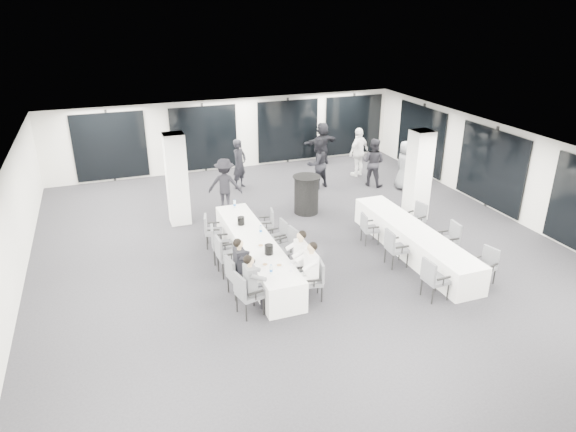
% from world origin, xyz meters
% --- Properties ---
extents(room, '(14.04, 16.04, 2.84)m').
position_xyz_m(room, '(0.89, 1.11, 1.39)').
color(room, black).
rests_on(room, ground).
extents(column_left, '(0.60, 0.60, 2.80)m').
position_xyz_m(column_left, '(-2.80, 3.20, 1.40)').
color(column_left, white).
rests_on(column_left, floor).
extents(column_right, '(0.60, 0.60, 2.80)m').
position_xyz_m(column_right, '(4.20, 1.00, 1.40)').
color(column_right, white).
rests_on(column_right, floor).
extents(banquet_table_main, '(0.90, 5.00, 0.75)m').
position_xyz_m(banquet_table_main, '(-1.43, -0.29, 0.38)').
color(banquet_table_main, silver).
rests_on(banquet_table_main, floor).
extents(banquet_table_side, '(0.90, 5.00, 0.75)m').
position_xyz_m(banquet_table_side, '(2.75, -1.12, 0.38)').
color(banquet_table_side, silver).
rests_on(banquet_table_side, floor).
extents(cocktail_table, '(0.89, 0.89, 1.23)m').
position_xyz_m(cocktail_table, '(1.15, 2.57, 0.62)').
color(cocktail_table, black).
rests_on(cocktail_table, floor).
extents(chair_main_left_near, '(0.61, 0.65, 1.02)m').
position_xyz_m(chair_main_left_near, '(-2.26, -2.39, 0.58)').
color(chair_main_left_near, '#53555B').
rests_on(chair_main_left_near, floor).
extents(chair_main_left_second, '(0.57, 0.61, 0.99)m').
position_xyz_m(chair_main_left_second, '(-2.26, -1.53, 0.57)').
color(chair_main_left_second, '#53555B').
rests_on(chair_main_left_second, floor).
extents(chair_main_left_mid, '(0.55, 0.61, 1.04)m').
position_xyz_m(chair_main_left_mid, '(-2.27, -0.48, 0.59)').
color(chair_main_left_mid, '#53555B').
rests_on(chair_main_left_mid, floor).
extents(chair_main_left_fourth, '(0.58, 0.62, 1.00)m').
position_xyz_m(chair_main_left_fourth, '(-2.26, 0.25, 0.57)').
color(chair_main_left_fourth, '#53555B').
rests_on(chair_main_left_fourth, floor).
extents(chair_main_left_far, '(0.56, 0.59, 0.93)m').
position_xyz_m(chair_main_left_far, '(-2.26, 1.20, 0.53)').
color(chair_main_left_far, '#53555B').
rests_on(chair_main_left_far, floor).
extents(chair_main_right_near, '(0.55, 0.58, 0.93)m').
position_xyz_m(chair_main_right_near, '(-0.60, -2.27, 0.53)').
color(chair_main_right_near, '#53555B').
rests_on(chair_main_right_near, floor).
extents(chair_main_right_second, '(0.54, 0.58, 0.93)m').
position_xyz_m(chair_main_right_second, '(-0.60, -1.63, 0.53)').
color(chair_main_right_second, '#53555B').
rests_on(chair_main_right_second, floor).
extents(chair_main_right_mid, '(0.58, 0.61, 0.99)m').
position_xyz_m(chair_main_right_mid, '(-0.59, -0.52, 0.56)').
color(chair_main_right_mid, '#53555B').
rests_on(chair_main_right_mid, floor).
extents(chair_main_right_fourth, '(0.49, 0.54, 0.91)m').
position_xyz_m(chair_main_right_fourth, '(-0.60, 0.22, 0.52)').
color(chair_main_right_fourth, '#53555B').
rests_on(chair_main_right_fourth, floor).
extents(chair_main_right_far, '(0.51, 0.54, 0.86)m').
position_xyz_m(chair_main_right_far, '(-0.60, 1.18, 0.49)').
color(chair_main_right_far, '#53555B').
rests_on(chair_main_right_far, floor).
extents(chair_side_left_near, '(0.53, 0.58, 1.00)m').
position_xyz_m(chair_side_left_near, '(1.91, -3.22, 0.57)').
color(chair_side_left_near, '#53555B').
rests_on(chair_side_left_near, floor).
extents(chair_side_left_mid, '(0.53, 0.58, 0.99)m').
position_xyz_m(chair_side_left_mid, '(1.91, -1.53, 0.57)').
color(chair_side_left_mid, '#53555B').
rests_on(chair_side_left_mid, floor).
extents(chair_side_left_far, '(0.50, 0.54, 0.89)m').
position_xyz_m(chair_side_left_far, '(1.92, -0.12, 0.51)').
color(chair_side_left_far, '#53555B').
rests_on(chair_side_left_far, floor).
extents(chair_side_right_near, '(0.55, 0.58, 0.90)m').
position_xyz_m(chair_side_right_near, '(3.57, -3.03, 0.51)').
color(chair_side_right_near, '#53555B').
rests_on(chair_side_right_near, floor).
extents(chair_side_right_mid, '(0.52, 0.57, 0.96)m').
position_xyz_m(chair_side_right_mid, '(3.58, -1.58, 0.55)').
color(chair_side_right_mid, '#53555B').
rests_on(chair_side_right_mid, floor).
extents(chair_side_right_far, '(0.56, 0.59, 0.94)m').
position_xyz_m(chair_side_right_far, '(3.58, -0.04, 0.54)').
color(chair_side_right_far, '#53555B').
rests_on(chair_side_right_far, floor).
extents(seated_guest_a, '(0.50, 0.38, 1.44)m').
position_xyz_m(seated_guest_a, '(-2.09, -2.37, 0.81)').
color(seated_guest_a, slate).
rests_on(seated_guest_a, floor).
extents(seated_guest_b, '(0.50, 0.38, 1.44)m').
position_xyz_m(seated_guest_b, '(-2.09, -1.52, 0.81)').
color(seated_guest_b, black).
rests_on(seated_guest_b, floor).
extents(seated_guest_c, '(0.50, 0.38, 1.44)m').
position_xyz_m(seated_guest_c, '(-0.76, -2.26, 0.81)').
color(seated_guest_c, white).
rests_on(seated_guest_c, floor).
extents(seated_guest_d, '(0.50, 0.38, 1.44)m').
position_xyz_m(seated_guest_d, '(-0.76, -1.61, 0.81)').
color(seated_guest_d, white).
rests_on(seated_guest_d, floor).
extents(standing_guest_a, '(0.96, 0.94, 2.04)m').
position_xyz_m(standing_guest_a, '(-0.23, 5.59, 1.02)').
color(standing_guest_a, black).
rests_on(standing_guest_a, floor).
extents(standing_guest_b, '(1.13, 0.89, 2.05)m').
position_xyz_m(standing_guest_b, '(2.39, 4.63, 1.02)').
color(standing_guest_b, black).
rests_on(standing_guest_b, floor).
extents(standing_guest_c, '(1.41, 1.08, 1.95)m').
position_xyz_m(standing_guest_c, '(-1.21, 3.74, 0.97)').
color(standing_guest_c, black).
rests_on(standing_guest_c, floor).
extents(standing_guest_d, '(1.44, 1.19, 2.13)m').
position_xyz_m(standing_guest_d, '(4.46, 5.38, 1.07)').
color(standing_guest_d, white).
rests_on(standing_guest_d, floor).
extents(standing_guest_e, '(0.72, 1.05, 2.03)m').
position_xyz_m(standing_guest_e, '(5.29, 3.40, 1.01)').
color(standing_guest_e, slate).
rests_on(standing_guest_e, floor).
extents(standing_guest_f, '(1.95, 1.13, 1.99)m').
position_xyz_m(standing_guest_f, '(3.73, 7.20, 1.00)').
color(standing_guest_f, black).
rests_on(standing_guest_f, floor).
extents(standing_guest_h, '(1.08, 1.12, 2.01)m').
position_xyz_m(standing_guest_h, '(4.41, 4.15, 1.00)').
color(standing_guest_h, black).
rests_on(standing_guest_h, floor).
extents(ice_bucket_near, '(0.21, 0.21, 0.24)m').
position_xyz_m(ice_bucket_near, '(-1.35, -1.19, 0.87)').
color(ice_bucket_near, black).
rests_on(ice_bucket_near, banquet_table_main).
extents(ice_bucket_far, '(0.19, 0.19, 0.22)m').
position_xyz_m(ice_bucket_far, '(-1.51, 0.72, 0.86)').
color(ice_bucket_far, black).
rests_on(ice_bucket_far, banquet_table_main).
extents(water_bottle_a, '(0.07, 0.07, 0.22)m').
position_xyz_m(water_bottle_a, '(-1.60, -2.12, 0.86)').
color(water_bottle_a, silver).
rests_on(water_bottle_a, banquet_table_main).
extents(water_bottle_b, '(0.07, 0.07, 0.23)m').
position_xyz_m(water_bottle_b, '(-1.19, -0.03, 0.87)').
color(water_bottle_b, silver).
rests_on(water_bottle_b, banquet_table_main).
extents(water_bottle_c, '(0.07, 0.07, 0.23)m').
position_xyz_m(water_bottle_c, '(-1.36, 1.95, 0.87)').
color(water_bottle_c, silver).
rests_on(water_bottle_c, banquet_table_main).
extents(plate_a, '(0.19, 0.19, 0.03)m').
position_xyz_m(plate_a, '(-1.60, -1.68, 0.76)').
color(plate_a, white).
rests_on(plate_a, banquet_table_main).
extents(plate_b, '(0.19, 0.19, 0.03)m').
position_xyz_m(plate_b, '(-1.31, -1.82, 0.76)').
color(plate_b, white).
rests_on(plate_b, banquet_table_main).
extents(plate_c, '(0.20, 0.20, 0.03)m').
position_xyz_m(plate_c, '(-1.40, -0.71, 0.76)').
color(plate_c, white).
rests_on(plate_c, banquet_table_main).
extents(wine_glass, '(0.08, 0.08, 0.21)m').
position_xyz_m(wine_glass, '(-1.15, -2.16, 0.91)').
color(wine_glass, silver).
rests_on(wine_glass, banquet_table_main).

